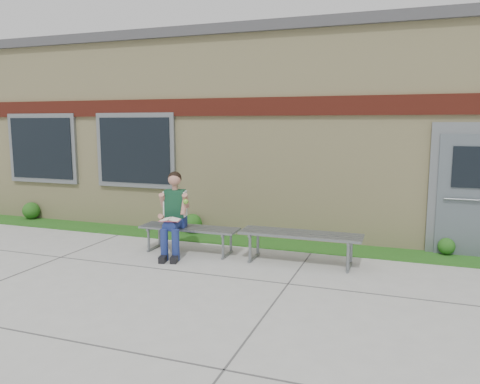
% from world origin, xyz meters
% --- Properties ---
extents(ground, '(80.00, 80.00, 0.00)m').
position_xyz_m(ground, '(0.00, 0.00, 0.00)').
color(ground, '#9E9E99').
rests_on(ground, ground).
extents(grass_strip, '(16.00, 0.80, 0.02)m').
position_xyz_m(grass_strip, '(0.00, 2.60, 0.01)').
color(grass_strip, '#1B4D14').
rests_on(grass_strip, ground).
extents(school_building, '(16.20, 6.22, 4.20)m').
position_xyz_m(school_building, '(-0.00, 5.99, 2.10)').
color(school_building, beige).
rests_on(school_building, ground).
extents(bench_left, '(1.78, 0.52, 0.46)m').
position_xyz_m(bench_left, '(-1.05, 1.54, 0.36)').
color(bench_left, slate).
rests_on(bench_left, ground).
extents(bench_right, '(1.98, 0.56, 0.51)m').
position_xyz_m(bench_right, '(0.95, 1.54, 0.40)').
color(bench_right, slate).
rests_on(bench_right, ground).
extents(girl, '(0.60, 0.93, 1.45)m').
position_xyz_m(girl, '(-1.25, 1.32, 0.74)').
color(girl, navy).
rests_on(girl, ground).
extents(shrub_west, '(0.40, 0.40, 0.40)m').
position_xyz_m(shrub_west, '(-5.85, 2.85, 0.22)').
color(shrub_west, '#1B4D14').
rests_on(shrub_west, grass_strip).
extents(shrub_mid, '(0.39, 0.39, 0.39)m').
position_xyz_m(shrub_mid, '(-1.62, 2.85, 0.22)').
color(shrub_mid, '#1B4D14').
rests_on(shrub_mid, grass_strip).
extents(shrub_east, '(0.29, 0.29, 0.29)m').
position_xyz_m(shrub_east, '(3.24, 2.85, 0.17)').
color(shrub_east, '#1B4D14').
rests_on(shrub_east, grass_strip).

